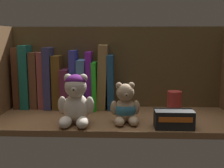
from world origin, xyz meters
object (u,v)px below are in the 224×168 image
Objects in this scene: book_8 at (82,84)px; book_5 at (58,82)px; book_0 at (20,78)px; book_6 at (67,88)px; pillar_candle at (174,103)px; book_1 at (27,76)px; book_2 at (36,80)px; book_10 at (95,85)px; book_3 at (43,80)px; book_9 at (90,80)px; book_7 at (75,79)px; book_4 at (50,78)px; book_11 at (103,77)px; book_12 at (111,82)px; teddy_bear_smaller at (125,107)px; teddy_bear_larger at (76,101)px; small_product_box at (174,119)px.

book_5 is at bearing 180.00° from book_8.
book_0 is 1.24× the size of book_8.
book_6 is 41.92cm from pillar_candle.
book_1 is at bearing 180.00° from book_8.
book_2 is 12.85cm from book_6.
book_5 reaches higher than book_10.
book_3 is 0.99× the size of book_9.
book_7 reaches higher than pillar_candle.
book_4 is at bearing 180.00° from book_9.
book_11 is 29.31cm from pillar_candle.
book_12 is at bearing 0.00° from book_5.
book_9 is at bearing 180.00° from book_11.
book_11 is at bearing 0.00° from book_7.
book_1 is at bearing 152.48° from teddy_bear_smaller.
book_4 is 3.65cm from book_5.
teddy_bear_larger is (-6.99, -22.40, -4.70)cm from book_11.
book_6 reaches higher than pillar_candle.
book_0 is 34.69cm from teddy_bear_larger.
book_4 is 48.97cm from pillar_candle.
book_0 is at bearing 180.00° from book_12.
book_0 reaches higher than teddy_bear_larger.
book_12 is (3.23, 0.00, -1.92)cm from book_11.
book_0 is 1.00× the size of book_4.
book_4 is 1.29× the size of book_10.
book_0 is 25.18cm from book_8.
book_3 is at bearing 180.00° from book_11.
book_2 is (3.35, 0.00, -1.33)cm from book_1.
book_1 is 57.84cm from pillar_candle.
book_3 is 12.58cm from book_7.
book_2 is at bearing 131.20° from teddy_bear_larger.
book_5 is at bearing 180.00° from book_9.
book_2 is 0.97× the size of book_7.
book_4 is 2.78× the size of pillar_candle.
book_10 is at bearing 0.00° from book_3.
book_3 reaches higher than book_12.
book_7 is 3.54cm from book_8.
book_11 is at bearing 0.00° from book_3.
book_11 is 2.09× the size of small_product_box.
book_10 is at bearing 0.00° from book_2.
pillar_candle is at bearing -11.88° from book_5.
book_1 is 22.03cm from book_8.
book_12 reaches higher than book_6.
book_3 is (2.88, 0.00, 0.03)cm from book_2.
book_0 reaches higher than book_6.
book_4 is (12.26, 0.00, 0.03)cm from book_0.
book_4 reaches higher than book_8.
book_5 is 24.91cm from teddy_bear_larger.
book_11 is at bearing 0.00° from book_1.
book_9 reaches higher than book_3.
book_10 is at bearing 120.09° from teddy_bear_smaller.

